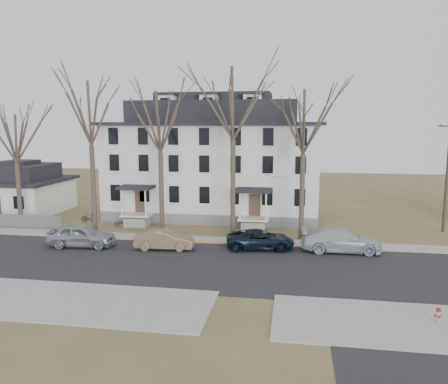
% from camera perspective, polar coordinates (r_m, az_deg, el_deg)
% --- Properties ---
extents(ground, '(120.00, 120.00, 0.00)m').
position_cam_1_polar(ground, '(26.94, -3.96, -10.78)').
color(ground, olive).
rests_on(ground, ground).
extents(main_road, '(120.00, 10.00, 0.04)m').
position_cam_1_polar(main_road, '(28.78, -3.05, -9.47)').
color(main_road, '#27272A').
rests_on(main_road, ground).
extents(far_sidewalk, '(120.00, 2.00, 0.08)m').
position_cam_1_polar(far_sidewalk, '(34.42, -0.93, -6.39)').
color(far_sidewalk, '#A09F97').
rests_on(far_sidewalk, ground).
extents(near_sidewalk_right, '(14.00, 5.00, 0.08)m').
position_cam_1_polar(near_sidewalk_right, '(22.52, 25.16, -15.67)').
color(near_sidewalk_right, '#A09F97').
rests_on(near_sidewalk_right, ground).
extents(near_sidewalk_left, '(20.00, 5.00, 0.08)m').
position_cam_1_polar(near_sidewalk_left, '(25.71, -24.80, -12.57)').
color(near_sidewalk_left, '#A09F97').
rests_on(near_sidewalk_left, ground).
extents(yellow_curb, '(14.00, 0.25, 0.06)m').
position_cam_1_polar(yellow_curb, '(33.07, 7.42, -7.11)').
color(yellow_curb, gold).
rests_on(yellow_curb, ground).
extents(boarding_house, '(20.80, 12.36, 12.05)m').
position_cam_1_polar(boarding_house, '(43.53, -1.24, 3.99)').
color(boarding_house, slate).
rests_on(boarding_house, ground).
extents(small_house, '(8.70, 8.70, 5.00)m').
position_cam_1_polar(small_house, '(49.78, -24.95, 0.15)').
color(small_house, silver).
rests_on(small_house, ground).
extents(tree_far_left, '(8.40, 8.40, 13.72)m').
position_cam_1_polar(tree_far_left, '(38.42, -17.12, 10.39)').
color(tree_far_left, '#473B31').
rests_on(tree_far_left, ground).
extents(tree_mid_left, '(7.80, 7.80, 12.74)m').
position_cam_1_polar(tree_mid_left, '(36.17, -8.39, 9.63)').
color(tree_mid_left, '#473B31').
rests_on(tree_mid_left, ground).
extents(tree_center, '(9.00, 9.00, 14.70)m').
position_cam_1_polar(tree_center, '(34.91, 1.21, 12.19)').
color(tree_center, '#473B31').
rests_on(tree_center, ground).
extents(tree_mid_right, '(7.80, 7.80, 12.74)m').
position_cam_1_polar(tree_mid_right, '(34.52, 10.41, 9.62)').
color(tree_mid_right, '#473B31').
rests_on(tree_mid_right, ground).
extents(tree_bungalow, '(6.60, 6.60, 10.78)m').
position_cam_1_polar(tree_bungalow, '(41.95, -25.65, 6.71)').
color(tree_bungalow, '#473B31').
rests_on(tree_bungalow, ground).
extents(utility_pole_far, '(2.00, 0.28, 9.50)m').
position_cam_1_polar(utility_pole_far, '(40.93, 27.16, 2.05)').
color(utility_pole_far, '#3D3023').
rests_on(utility_pole_far, ground).
extents(car_silver, '(5.11, 2.44, 1.69)m').
position_cam_1_polar(car_silver, '(34.20, -18.11, -5.48)').
color(car_silver, '#98A0A6').
rests_on(car_silver, ground).
extents(car_tan, '(4.39, 1.87, 1.41)m').
position_cam_1_polar(car_tan, '(32.20, -7.80, -6.25)').
color(car_tan, '#7A694C').
rests_on(car_tan, ground).
extents(car_navy, '(5.22, 2.92, 1.38)m').
position_cam_1_polar(car_navy, '(32.13, 4.77, -6.26)').
color(car_navy, black).
rests_on(car_navy, ground).
extents(car_white, '(5.72, 2.50, 1.63)m').
position_cam_1_polar(car_white, '(32.43, 15.02, -6.16)').
color(car_white, silver).
rests_on(car_white, ground).
extents(bicycle_left, '(1.54, 0.56, 0.81)m').
position_cam_1_polar(bicycle_left, '(39.85, -13.13, -3.93)').
color(bicycle_left, black).
rests_on(bicycle_left, ground).
extents(bicycle_right, '(1.57, 0.56, 0.92)m').
position_cam_1_polar(bicycle_right, '(42.33, -17.22, -3.27)').
color(bicycle_right, black).
rests_on(bicycle_right, ground).
extents(fire_hydrant, '(0.32, 0.30, 0.77)m').
position_cam_1_polar(fire_hydrant, '(22.88, 26.18, -14.30)').
color(fire_hydrant, '#B7B7BA').
rests_on(fire_hydrant, ground).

